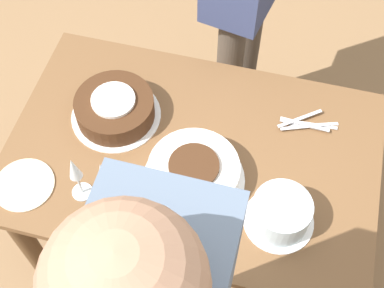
# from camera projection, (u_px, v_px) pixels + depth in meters

# --- Properties ---
(ground_plane) EXTENTS (12.00, 12.00, 0.00)m
(ground_plane) POSITION_uv_depth(u_px,v_px,m) (192.00, 237.00, 2.38)
(ground_plane) COLOR #8E6B47
(dining_table) EXTENTS (1.23, 0.80, 0.72)m
(dining_table) POSITION_uv_depth(u_px,v_px,m) (192.00, 171.00, 1.88)
(dining_table) COLOR brown
(dining_table) RESTS_ON ground_plane
(cake_center_white) EXTENTS (0.33, 0.33, 0.10)m
(cake_center_white) POSITION_uv_depth(u_px,v_px,m) (194.00, 173.00, 1.68)
(cake_center_white) COLOR white
(cake_center_white) RESTS_ON dining_table
(cake_front_chocolate) EXTENTS (0.31, 0.31, 0.10)m
(cake_front_chocolate) POSITION_uv_depth(u_px,v_px,m) (115.00, 108.00, 1.81)
(cake_front_chocolate) COLOR white
(cake_front_chocolate) RESTS_ON dining_table
(cake_back_decorated) EXTENTS (0.22, 0.22, 0.11)m
(cake_back_decorated) POSITION_uv_depth(u_px,v_px,m) (281.00, 214.00, 1.59)
(cake_back_decorated) COLOR white
(cake_back_decorated) RESTS_ON dining_table
(wine_glass_near) EXTENTS (0.07, 0.07, 0.20)m
(wine_glass_near) POSITION_uv_depth(u_px,v_px,m) (75.00, 172.00, 1.58)
(wine_glass_near) COLOR silver
(wine_glass_near) RESTS_ON dining_table
(wine_glass_far) EXTENTS (0.06, 0.06, 0.23)m
(wine_glass_far) POSITION_uv_depth(u_px,v_px,m) (103.00, 176.00, 1.54)
(wine_glass_far) COLOR silver
(wine_glass_far) RESTS_ON dining_table
(dessert_plate_right) EXTENTS (0.19, 0.19, 0.01)m
(dessert_plate_right) POSITION_uv_depth(u_px,v_px,m) (24.00, 185.00, 1.70)
(dessert_plate_right) COLOR beige
(dessert_plate_right) RESTS_ON dining_table
(fork_pile) EXTENTS (0.20, 0.12, 0.02)m
(fork_pile) POSITION_uv_depth(u_px,v_px,m) (307.00, 124.00, 1.82)
(fork_pile) COLOR silver
(fork_pile) RESTS_ON dining_table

